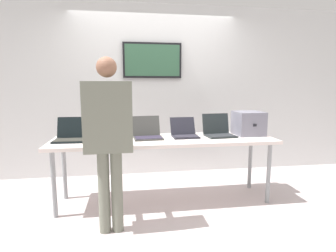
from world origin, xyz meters
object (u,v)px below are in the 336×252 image
Objects in this scene: laptop_station_1 at (111,134)px; laptop_station_4 at (219,131)px; laptop_station_0 at (72,135)px; laptop_station_2 at (147,133)px; person at (109,129)px; equipment_box at (248,123)px; laptop_station_3 at (184,132)px; workbench at (165,143)px.

laptop_station_4 reaches higher than laptop_station_1.
laptop_station_2 is at bearing 0.45° from laptop_station_0.
laptop_station_2 is 0.82m from person.
person is (0.47, -0.68, 0.17)m from laptop_station_0.
laptop_station_3 is at bearing -179.32° from equipment_box.
laptop_station_4 reaches higher than laptop_station_3.
laptop_station_1 is at bearing 2.72° from laptop_station_0.
laptop_station_4 is at bearing 6.09° from workbench.
laptop_station_4 is at bearing 0.27° from laptop_station_2.
laptop_station_0 is 0.23× the size of person.
laptop_station_4 is (0.70, 0.08, 0.12)m from workbench.
laptop_station_0 is at bearing -177.28° from laptop_station_1.
equipment_box is at bearing 0.57° from laptop_station_1.
equipment_box reaches higher than laptop_station_0.
laptop_station_1 is (-0.63, 0.09, 0.11)m from workbench.
laptop_station_1 is at bearing 172.29° from workbench.
laptop_station_3 is at bearing 2.70° from laptop_station_2.
laptop_station_4 is at bearing -0.44° from laptop_station_1.
equipment_box is 0.96× the size of laptop_station_0.
laptop_station_0 is (-2.20, -0.04, -0.09)m from equipment_box.
laptop_station_0 is at bearing -179.64° from laptop_station_4.
laptop_station_3 is (0.89, 0.01, -0.01)m from laptop_station_1.
laptop_station_3 is at bearing 177.70° from laptop_station_4.
equipment_box is 0.85m from laptop_station_3.
person is at bearing -140.89° from laptop_station_3.
person reaches higher than equipment_box.
laptop_station_4 reaches higher than workbench.
person is (0.02, -0.71, 0.17)m from laptop_station_1.
laptop_station_3 is at bearing 39.11° from person.
laptop_station_4 is (1.33, -0.01, 0.00)m from laptop_station_1.
equipment_box is 1.75m from laptop_station_1.
laptop_station_0 is 0.85m from person.
laptop_station_2 is (-0.20, 0.07, 0.11)m from workbench.
person is (-0.88, -0.71, 0.18)m from laptop_station_3.
laptop_station_1 is at bearing 179.56° from laptop_station_4.
person is (-1.32, -0.70, 0.17)m from laptop_station_4.
laptop_station_0 is 1.79m from laptop_station_4.
workbench is at bearing -7.71° from laptop_station_1.
laptop_station_4 is (1.79, 0.01, 0.00)m from laptop_station_0.
laptop_station_0 is 1.16× the size of laptop_station_1.
laptop_station_4 reaches higher than laptop_station_0.
equipment_box is at bearing 0.68° from laptop_station_3.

